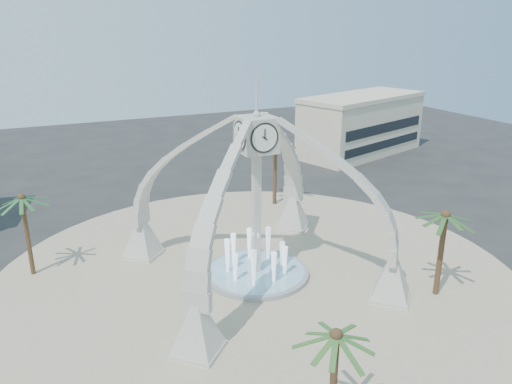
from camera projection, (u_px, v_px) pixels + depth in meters
name	position (u px, v px, depth m)	size (l,w,h in m)	color
ground	(256.00, 275.00, 38.36)	(140.00, 140.00, 0.00)	#282828
plaza	(256.00, 275.00, 38.35)	(40.00, 40.00, 0.06)	tan
clock_tower	(256.00, 196.00, 36.27)	(17.94, 17.94, 16.30)	beige
fountain	(256.00, 272.00, 38.27)	(8.00, 8.00, 3.62)	#9A9A9D
building_ne	(361.00, 124.00, 72.97)	(21.87, 14.17, 8.60)	beige
palm_east	(446.00, 216.00, 33.79)	(5.45, 5.45, 6.92)	brown
palm_west	(22.00, 199.00, 36.56)	(4.59, 4.59, 6.98)	brown
palm_north	(275.00, 142.00, 51.25)	(5.65, 5.65, 7.78)	brown
palm_south	(336.00, 336.00, 21.90)	(4.03, 4.03, 6.15)	brown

